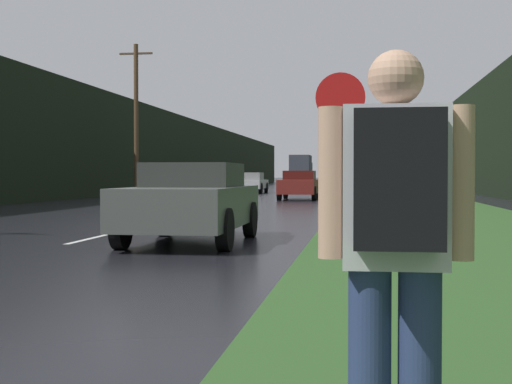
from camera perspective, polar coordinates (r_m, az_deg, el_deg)
The scene contains 13 objects.
grass_verge at distance 38.68m, azimuth 11.48°, elevation -0.45°, with size 6.00×240.00×0.02m, color #2D5123.
lane_stripe_c at distance 14.47m, azimuth -12.60°, elevation -3.53°, with size 0.12×3.00×0.01m, color silver.
lane_stripe_d at distance 21.13m, azimuth -5.78°, elevation -1.96°, with size 0.12×3.00×0.01m, color silver.
lane_stripe_e at distance 27.96m, azimuth -2.26°, elevation -1.14°, with size 0.12×3.00×0.01m, color silver.
treeline_far_side at distance 51.02m, azimuth -9.20°, elevation 3.38°, with size 2.00×140.00×6.06m, color black.
treeline_near_side at distance 49.32m, azimuth 17.87°, elevation 3.92°, with size 2.00×140.00×6.94m, color black.
utility_pole_far at distance 38.73m, azimuth -9.56°, elevation 5.80°, with size 1.80×0.24×8.19m.
stop_sign at distance 10.71m, azimuth 6.75°, elevation 4.05°, with size 0.74×0.07×2.76m.
hitchhiker_with_backpack at distance 2.78m, azimuth 11.11°, elevation -3.76°, with size 0.60×0.41×1.72m.
car_passing_near at distance 12.99m, azimuth -5.17°, elevation -0.75°, with size 1.95×4.24×1.45m.
car_passing_far at distance 35.51m, azimuth 3.48°, elevation 0.59°, with size 1.86×4.69×1.43m.
car_oncoming at distance 47.65m, azimuth -0.40°, elevation 0.76°, with size 1.88×4.36×1.39m.
delivery_truck at distance 87.68m, azimuth 3.64°, elevation 1.81°, with size 2.54×7.22×3.61m.
Camera 1 is at (5.17, 1.40, 1.23)m, focal length 50.00 mm.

